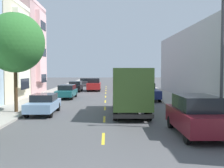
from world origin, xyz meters
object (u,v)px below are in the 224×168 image
object	(u,v)px
street_tree_second	(15,43)
parked_pickup_navy	(147,92)
street_lamp	(219,46)
parked_suv_burgundy	(196,115)
parked_wagon_teal	(67,91)
parked_sedan_forest	(133,85)
parked_suv_white	(140,87)
parked_sedan_sky	(44,104)
parked_suv_champagne	(126,80)
parked_hatchback_charcoal	(84,82)
delivery_box_truck	(130,88)
parked_wagon_black	(75,86)
moving_red_sedan	(94,84)

from	to	relation	value
street_tree_second	parked_pickup_navy	world-z (taller)	street_tree_second
street_lamp	parked_suv_burgundy	size ratio (longest dim) A/B	1.53
parked_wagon_teal	parked_sedan_forest	world-z (taller)	parked_wagon_teal
parked_wagon_teal	parked_suv_burgundy	xyz separation A→B (m)	(8.78, -17.54, 0.18)
street_tree_second	parked_wagon_teal	bearing A→B (deg)	78.92
parked_suv_white	parked_sedan_sky	distance (m)	17.47
parked_suv_champagne	parked_pickup_navy	xyz separation A→B (m)	(0.12, -30.61, -0.16)
parked_hatchback_charcoal	parked_wagon_teal	bearing A→B (deg)	-89.84
parked_suv_white	parked_suv_champagne	size ratio (longest dim) A/B	1.01
parked_suv_white	parked_sedan_sky	world-z (taller)	parked_suv_white
delivery_box_truck	parked_suv_white	xyz separation A→B (m)	(2.52, 15.38, -0.89)
parked_wagon_black	parked_suv_burgundy	distance (m)	28.80
parked_suv_white	parked_suv_burgundy	world-z (taller)	same
parked_wagon_teal	parked_sedan_sky	bearing A→B (deg)	-90.38
parked_sedan_forest	parked_hatchback_charcoal	world-z (taller)	parked_hatchback_charcoal
street_tree_second	delivery_box_truck	bearing A→B (deg)	-2.94
parked_sedan_forest	parked_sedan_sky	bearing A→B (deg)	-110.32
delivery_box_truck	parked_suv_burgundy	world-z (taller)	delivery_box_truck
parked_wagon_black	parked_sedan_forest	distance (m)	9.10
parked_sedan_forest	parked_suv_white	bearing A→B (deg)	-89.77
street_lamp	parked_pickup_navy	world-z (taller)	street_lamp
delivery_box_truck	moving_red_sedan	world-z (taller)	delivery_box_truck
parked_wagon_black	parked_hatchback_charcoal	size ratio (longest dim) A/B	1.18
parked_suv_white	parked_hatchback_charcoal	world-z (taller)	parked_suv_white
parked_suv_white	parked_sedan_forest	distance (m)	8.18
street_lamp	parked_hatchback_charcoal	distance (m)	42.17
street_tree_second	parked_suv_white	world-z (taller)	street_tree_second
parked_suv_white	parked_wagon_black	distance (m)	10.42
parked_sedan_forest	parked_hatchback_charcoal	xyz separation A→B (m)	(-8.64, 11.76, 0.01)
street_lamp	parked_hatchback_charcoal	bearing A→B (deg)	104.21
parked_suv_champagne	parked_wagon_black	xyz separation A→B (m)	(-8.78, -19.13, -0.18)
parked_suv_white	parked_pickup_navy	distance (m)	5.86
parked_hatchback_charcoal	street_tree_second	bearing A→B (deg)	-93.35
delivery_box_truck	parked_pickup_navy	world-z (taller)	delivery_box_truck
delivery_box_truck	parked_hatchback_charcoal	world-z (taller)	delivery_box_truck
parked_suv_burgundy	parked_hatchback_charcoal	bearing A→B (deg)	101.98
delivery_box_truck	parked_sedan_forest	world-z (taller)	delivery_box_truck
parked_suv_champagne	parked_sedan_sky	size ratio (longest dim) A/B	1.07
delivery_box_truck	parked_wagon_black	bearing A→B (deg)	106.58
parked_sedan_forest	moving_red_sedan	world-z (taller)	moving_red_sedan
street_tree_second	parked_wagon_teal	world-z (taller)	street_tree_second
parked_wagon_black	parked_sedan_sky	distance (m)	20.79
parked_sedan_sky	parked_suv_champagne	bearing A→B (deg)	77.72
parked_sedan_sky	moving_red_sedan	distance (m)	22.08
parked_pickup_navy	parked_suv_burgundy	bearing A→B (deg)	-89.86
street_tree_second	moving_red_sedan	size ratio (longest dim) A/B	1.48
parked_wagon_black	parked_pickup_navy	xyz separation A→B (m)	(8.90, -11.48, 0.02)
parked_wagon_teal	parked_suv_burgundy	size ratio (longest dim) A/B	0.98
parked_wagon_black	parked_pickup_navy	world-z (taller)	parked_pickup_navy
parked_suv_champagne	parked_hatchback_charcoal	bearing A→B (deg)	-150.98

